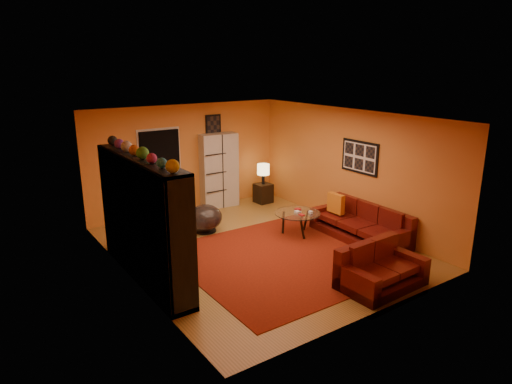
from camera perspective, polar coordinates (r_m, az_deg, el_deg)
floor at (r=9.13m, az=0.04°, el=-6.98°), size 6.00×6.00×0.00m
ceiling at (r=8.46m, az=0.04°, el=9.45°), size 6.00×6.00×0.00m
wall_back at (r=11.24m, az=-8.67°, el=4.19°), size 6.00×0.00×6.00m
wall_front at (r=6.58m, az=15.05°, el=-4.73°), size 6.00×0.00×6.00m
wall_left at (r=7.64m, az=-15.63°, el=-1.87°), size 0.00×6.00×6.00m
wall_right at (r=10.29m, az=11.61°, el=2.95°), size 0.00×6.00×6.00m
rug at (r=8.67m, az=3.23°, el=-8.27°), size 3.60×3.60×0.01m
doorway at (r=10.99m, az=-11.79°, el=2.27°), size 0.95×0.10×2.04m
wall_art_right at (r=10.01m, az=12.85°, el=4.28°), size 0.03×1.00×0.70m
wall_art_back at (r=11.44m, az=-5.37°, el=8.32°), size 0.42×0.03×0.52m
entertainment_unit at (r=7.78m, az=-13.93°, el=-3.35°), size 0.45×3.00×2.10m
tv at (r=7.85m, az=-13.62°, el=-3.81°), size 0.86×0.11×0.50m
sofa at (r=9.79m, az=13.16°, el=-4.02°), size 0.95×2.19×0.85m
loveseat at (r=7.85m, az=15.01°, el=-9.27°), size 1.44×0.89×0.85m
throw_pillow at (r=9.96m, az=9.96°, el=-1.40°), size 0.12×0.42×0.42m
coffee_table at (r=9.69m, az=5.19°, el=-2.87°), size 0.97×0.97×0.48m
storage_cabinet at (r=11.50m, az=-4.68°, el=2.71°), size 0.97×0.50×1.86m
bowl_chair at (r=9.92m, az=-6.38°, el=-3.20°), size 0.74×0.74×0.60m
side_table at (r=11.93m, az=0.90°, el=-0.14°), size 0.42×0.42×0.50m
table_lamp at (r=11.77m, az=0.92°, el=2.78°), size 0.32×0.32×0.53m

